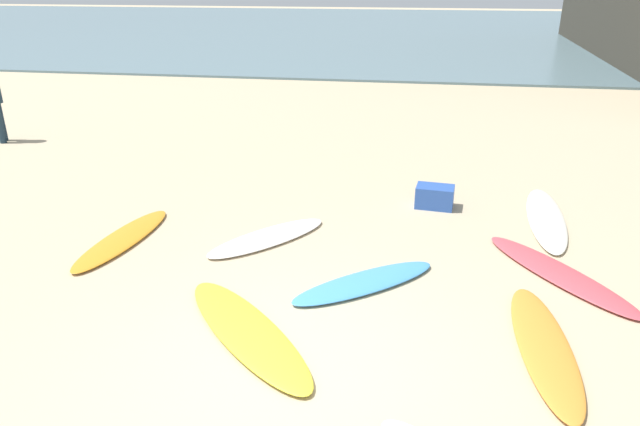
{
  "coord_description": "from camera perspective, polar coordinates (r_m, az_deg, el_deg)",
  "views": [
    {
      "loc": [
        1.02,
        -4.21,
        3.44
      ],
      "look_at": [
        -0.2,
        3.17,
        0.3
      ],
      "focal_mm": 32.34,
      "sensor_mm": 36.0,
      "label": 1
    }
  ],
  "objects": [
    {
      "name": "surfboard_6",
      "position": [
        9.26,
        21.45,
        -0.47
      ],
      "size": [
        0.74,
        2.57,
        0.07
      ],
      "primitive_type": "ellipsoid",
      "rotation": [
        0.0,
        0.0,
        -0.08
      ],
      "color": "silver",
      "rests_on": "ground_plane"
    },
    {
      "name": "surfboard_1",
      "position": [
        8.02,
        -5.2,
        -2.42
      ],
      "size": [
        1.65,
        1.81,
        0.07
      ],
      "primitive_type": "ellipsoid",
      "rotation": [
        0.0,
        0.0,
        2.44
      ],
      "color": "white",
      "rests_on": "ground_plane"
    },
    {
      "name": "surfboard_5",
      "position": [
        6.07,
        -7.25,
        -11.5
      ],
      "size": [
        2.04,
        2.13,
        0.08
      ],
      "primitive_type": "ellipsoid",
      "rotation": [
        0.0,
        0.0,
        3.89
      ],
      "color": "yellow",
      "rests_on": "ground_plane"
    },
    {
      "name": "surfboard_0",
      "position": [
        8.41,
        -18.93,
        -2.42
      ],
      "size": [
        0.77,
        2.14,
        0.07
      ],
      "primitive_type": "ellipsoid",
      "rotation": [
        0.0,
        0.0,
        3.02
      ],
      "color": "orange",
      "rests_on": "ground_plane"
    },
    {
      "name": "ocean_water",
      "position": [
        39.77,
        8.3,
        17.62
      ],
      "size": [
        120.0,
        40.0,
        0.08
      ],
      "primitive_type": "cube",
      "color": "slate",
      "rests_on": "ground_plane"
    },
    {
      "name": "surfboard_2",
      "position": [
        7.66,
        22.53,
        -5.52
      ],
      "size": [
        1.76,
        2.18,
        0.07
      ],
      "primitive_type": "ellipsoid",
      "rotation": [
        0.0,
        0.0,
        0.62
      ],
      "color": "#D94E58",
      "rests_on": "ground_plane"
    },
    {
      "name": "beach_cooler",
      "position": [
        9.24,
        11.28,
        1.59
      ],
      "size": [
        0.62,
        0.44,
        0.35
      ],
      "primitive_type": "cube",
      "rotation": [
        0.0,
        0.0,
        3.03
      ],
      "color": "#2D56B2",
      "rests_on": "ground_plane"
    },
    {
      "name": "surfboard_3",
      "position": [
        6.89,
        4.46,
        -6.86
      ],
      "size": [
        1.82,
        1.62,
        0.08
      ],
      "primitive_type": "ellipsoid",
      "rotation": [
        0.0,
        0.0,
        -0.88
      ],
      "color": "#489ADC",
      "rests_on": "ground_plane"
    },
    {
      "name": "ground_plane",
      "position": [
        5.53,
        -3.44,
        -15.7
      ],
      "size": [
        120.0,
        120.0,
        0.0
      ],
      "primitive_type": "plane",
      "color": "#C6B28E"
    },
    {
      "name": "surfboard_8",
      "position": [
        6.21,
        21.29,
        -12.15
      ],
      "size": [
        0.58,
        2.23,
        0.08
      ],
      "primitive_type": "ellipsoid",
      "rotation": [
        0.0,
        0.0,
        3.17
      ],
      "color": "orange",
      "rests_on": "ground_plane"
    }
  ]
}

